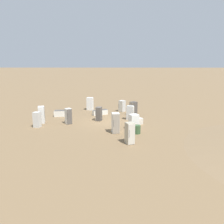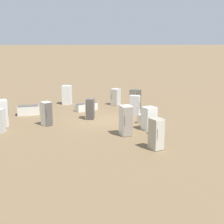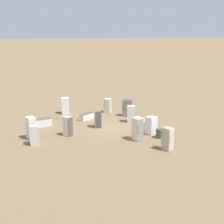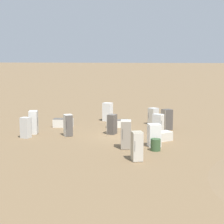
# 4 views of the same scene
# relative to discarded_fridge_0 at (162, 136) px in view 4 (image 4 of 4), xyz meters

# --- Properties ---
(ground_plane) EXTENTS (1000.00, 1000.00, 0.00)m
(ground_plane) POSITION_rel_discarded_fridge_0_xyz_m (-1.07, -3.33, -0.33)
(ground_plane) COLOR brown
(discarded_fridge_0) EXTENTS (1.57, 1.56, 0.67)m
(discarded_fridge_0) POSITION_rel_discarded_fridge_0_xyz_m (0.00, 0.00, 0.00)
(discarded_fridge_0) COLOR beige
(discarded_fridge_0) RESTS_ON ground_plane
(discarded_fridge_1) EXTENTS (0.89, 0.92, 1.72)m
(discarded_fridge_1) POSITION_rel_discarded_fridge_0_xyz_m (-7.45, -5.78, 0.53)
(discarded_fridge_1) COLOR white
(discarded_fridge_1) RESTS_ON ground_plane
(discarded_fridge_2) EXTENTS (0.93, 0.83, 1.81)m
(discarded_fridge_2) POSITION_rel_discarded_fridge_0_xyz_m (-0.31, -9.99, 0.57)
(discarded_fridge_2) COLOR white
(discarded_fridge_2) RESTS_ON ground_plane
(discarded_fridge_3) EXTENTS (0.78, 0.91, 1.60)m
(discarded_fridge_3) POSITION_rel_discarded_fridge_0_xyz_m (-2.12, -0.50, 0.47)
(discarded_fridge_3) COLOR silver
(discarded_fridge_3) RESTS_ON ground_plane
(discarded_fridge_4) EXTENTS (1.03, 1.77, 0.73)m
(discarded_fridge_4) POSITION_rel_discarded_fridge_0_xyz_m (-3.54, -8.77, 0.03)
(discarded_fridge_4) COLOR silver
(discarded_fridge_4) RESTS_ON ground_plane
(discarded_fridge_5) EXTENTS (0.85, 0.84, 1.65)m
(discarded_fridge_5) POSITION_rel_discarded_fridge_0_xyz_m (-0.08, -7.07, 0.49)
(discarded_fridge_5) COLOR silver
(discarded_fridge_5) RESTS_ON ground_plane
(discarded_fridge_6) EXTENTS (0.86, 0.81, 1.70)m
(discarded_fridge_6) POSITION_rel_discarded_fridge_0_xyz_m (5.62, -0.88, 0.52)
(discarded_fridge_6) COLOR #B2A88E
(discarded_fridge_6) RESTS_ON ground_plane
(discarded_fridge_7) EXTENTS (0.72, 0.70, 1.53)m
(discarded_fridge_7) POSITION_rel_discarded_fridge_0_xyz_m (1.22, -9.91, 0.43)
(discarded_fridge_7) COLOR silver
(discarded_fridge_7) RESTS_ON ground_plane
(discarded_fridge_8) EXTENTS (1.00, 1.01, 1.69)m
(discarded_fridge_8) POSITION_rel_discarded_fridge_0_xyz_m (-4.35, -0.02, 0.51)
(discarded_fridge_8) COLOR #4C4742
(discarded_fridge_8) RESTS_ON ground_plane
(discarded_fridge_9) EXTENTS (1.02, 1.02, 1.51)m
(discarded_fridge_9) POSITION_rel_discarded_fridge_0_xyz_m (1.83, -0.35, 0.42)
(discarded_fridge_9) COLOR white
(discarded_fridge_9) RESTS_ON ground_plane
(discarded_fridge_10) EXTENTS (0.80, 0.73, 1.54)m
(discarded_fridge_10) POSITION_rel_discarded_fridge_0_xyz_m (-1.54, -4.01, 0.44)
(discarded_fridge_10) COLOR #4C4742
(discarded_fridge_10) RESTS_ON ground_plane
(discarded_fridge_11) EXTENTS (0.99, 0.97, 1.48)m
(discarded_fridge_11) POSITION_rel_discarded_fridge_0_xyz_m (-6.52, -1.40, 0.41)
(discarded_fridge_11) COLOR silver
(discarded_fridge_11) RESTS_ON ground_plane
(discarded_fridge_12) EXTENTS (1.49, 1.95, 0.63)m
(discarded_fridge_12) POSITION_rel_discarded_fridge_0_xyz_m (-4.50, -4.15, -0.02)
(discarded_fridge_12) COLOR silver
(discarded_fridge_12) RESTS_ON ground_plane
(discarded_fridge_13) EXTENTS (0.86, 0.78, 1.86)m
(discarded_fridge_13) POSITION_rel_discarded_fridge_0_xyz_m (2.88, -2.06, 0.60)
(discarded_fridge_13) COLOR silver
(discarded_fridge_13) RESTS_ON ground_plane
(rusty_barrel) EXTENTS (0.64, 0.64, 0.77)m
(rusty_barrel) POSITION_rel_discarded_fridge_0_xyz_m (2.99, -0.11, 0.05)
(rusty_barrel) COLOR #385633
(rusty_barrel) RESTS_ON ground_plane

